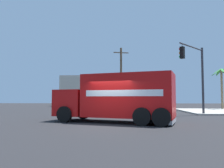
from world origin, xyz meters
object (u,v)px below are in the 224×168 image
(delivery_truck, at_px, (118,98))
(palm_tree_far, at_px, (222,81))
(traffic_light_secondary, at_px, (196,69))
(utility_pole, at_px, (121,77))

(delivery_truck, bearing_deg, palm_tree_far, 49.54)
(traffic_light_secondary, xyz_separation_m, palm_tree_far, (6.29, 9.66, -0.30))
(delivery_truck, relative_size, utility_pole, 0.90)
(palm_tree_far, distance_m, utility_pole, 13.27)
(traffic_light_secondary, height_order, utility_pole, utility_pole)
(palm_tree_far, bearing_deg, traffic_light_secondary, -123.09)
(traffic_light_secondary, xyz_separation_m, utility_pole, (-6.65, 12.50, 0.50))
(utility_pole, bearing_deg, traffic_light_secondary, -62.00)
(delivery_truck, distance_m, traffic_light_secondary, 8.92)
(palm_tree_far, xyz_separation_m, utility_pole, (-12.94, 2.84, 0.79))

